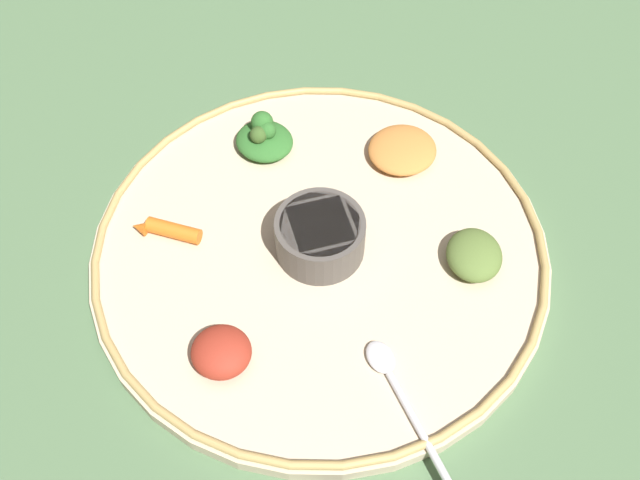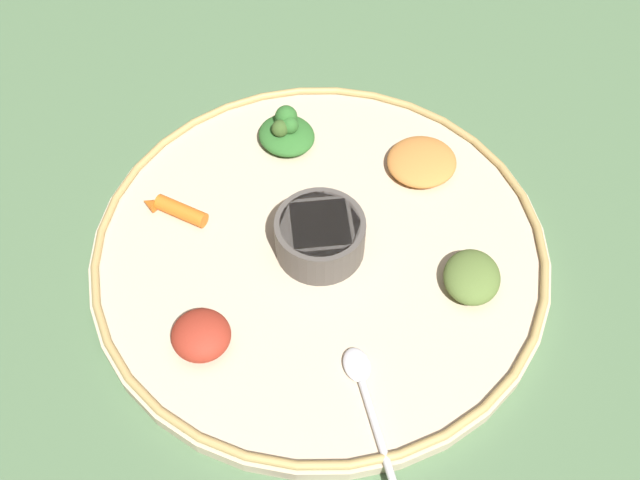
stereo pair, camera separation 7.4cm
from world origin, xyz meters
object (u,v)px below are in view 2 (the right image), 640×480
at_px(spoon, 367,399).
at_px(carrot_near_spoon, 175,210).
at_px(center_bowl, 320,235).
at_px(greens_pile, 286,132).

distance_m(spoon, carrot_near_spoon, 0.28).
xyz_separation_m(center_bowl, carrot_near_spoon, (0.00, -0.15, -0.02)).
xyz_separation_m(greens_pile, carrot_near_spoon, (0.13, -0.08, -0.01)).
height_order(greens_pile, carrot_near_spoon, greens_pile).
relative_size(center_bowl, spoon, 0.64).
relative_size(spoon, greens_pile, 1.69).
bearing_deg(greens_pile, carrot_near_spoon, -31.39).
relative_size(center_bowl, greens_pile, 1.08).
height_order(spoon, carrot_near_spoon, carrot_near_spoon).
distance_m(center_bowl, spoon, 0.17).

